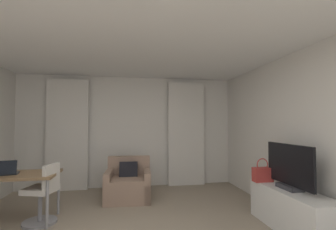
{
  "coord_description": "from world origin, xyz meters",
  "views": [
    {
      "loc": [
        -0.05,
        -2.72,
        1.49
      ],
      "look_at": [
        0.63,
        1.22,
        1.63
      ],
      "focal_mm": 25.27,
      "sensor_mm": 36.0,
      "label": 1
    }
  ],
  "objects_px": {
    "desk": "(14,178)",
    "laptop": "(5,172)",
    "tv_flatscreen": "(289,168)",
    "handbag_primary": "(263,174)",
    "armchair": "(128,185)",
    "desk_chair": "(43,197)",
    "tv_console": "(292,211)"
  },
  "relations": [
    {
      "from": "desk",
      "to": "laptop",
      "type": "height_order",
      "value": "laptop"
    },
    {
      "from": "tv_flatscreen",
      "to": "handbag_primary",
      "type": "height_order",
      "value": "tv_flatscreen"
    },
    {
      "from": "desk",
      "to": "laptop",
      "type": "relative_size",
      "value": 3.3
    },
    {
      "from": "armchair",
      "to": "desk",
      "type": "xyz_separation_m",
      "value": [
        -1.69,
        -0.84,
        0.38
      ]
    },
    {
      "from": "desk_chair",
      "to": "handbag_primary",
      "type": "bearing_deg",
      "value": -6.12
    },
    {
      "from": "desk_chair",
      "to": "tv_flatscreen",
      "type": "relative_size",
      "value": 0.95
    },
    {
      "from": "desk",
      "to": "laptop",
      "type": "distance_m",
      "value": 0.16
    },
    {
      "from": "laptop",
      "to": "desk",
      "type": "bearing_deg",
      "value": 28.26
    },
    {
      "from": "desk_chair",
      "to": "desk",
      "type": "bearing_deg",
      "value": 169.93
    },
    {
      "from": "armchair",
      "to": "desk_chair",
      "type": "xyz_separation_m",
      "value": [
        -1.27,
        -0.92,
        0.11
      ]
    },
    {
      "from": "armchair",
      "to": "desk_chair",
      "type": "relative_size",
      "value": 1.02
    },
    {
      "from": "desk",
      "to": "armchair",
      "type": "bearing_deg",
      "value": 26.48
    },
    {
      "from": "armchair",
      "to": "tv_flatscreen",
      "type": "height_order",
      "value": "tv_flatscreen"
    },
    {
      "from": "tv_flatscreen",
      "to": "armchair",
      "type": "bearing_deg",
      "value": 141.99
    },
    {
      "from": "desk_chair",
      "to": "tv_console",
      "type": "xyz_separation_m",
      "value": [
        3.5,
        -0.86,
        -0.11
      ]
    },
    {
      "from": "laptop",
      "to": "handbag_primary",
      "type": "xyz_separation_m",
      "value": [
        3.9,
        -0.38,
        -0.09
      ]
    },
    {
      "from": "desk",
      "to": "tv_flatscreen",
      "type": "distance_m",
      "value": 4.03
    },
    {
      "from": "desk_chair",
      "to": "laptop",
      "type": "bearing_deg",
      "value": 177.8
    },
    {
      "from": "armchair",
      "to": "handbag_primary",
      "type": "relative_size",
      "value": 2.45
    },
    {
      "from": "desk_chair",
      "to": "laptop",
      "type": "relative_size",
      "value": 2.42
    },
    {
      "from": "desk",
      "to": "desk_chair",
      "type": "bearing_deg",
      "value": -10.07
    },
    {
      "from": "armchair",
      "to": "laptop",
      "type": "xyz_separation_m",
      "value": [
        -1.79,
        -0.9,
        0.49
      ]
    },
    {
      "from": "desk",
      "to": "desk_chair",
      "type": "relative_size",
      "value": 1.37
    },
    {
      "from": "desk",
      "to": "desk_chair",
      "type": "xyz_separation_m",
      "value": [
        0.42,
        -0.08,
        -0.28
      ]
    },
    {
      "from": "desk",
      "to": "handbag_primary",
      "type": "bearing_deg",
      "value": -6.56
    },
    {
      "from": "desk",
      "to": "laptop",
      "type": "bearing_deg",
      "value": -151.74
    },
    {
      "from": "tv_flatscreen",
      "to": "handbag_primary",
      "type": "bearing_deg",
      "value": 105.36
    },
    {
      "from": "tv_console",
      "to": "laptop",
      "type": "bearing_deg",
      "value": 167.61
    },
    {
      "from": "laptop",
      "to": "tv_console",
      "type": "xyz_separation_m",
      "value": [
        4.02,
        -0.88,
        -0.5
      ]
    },
    {
      "from": "tv_console",
      "to": "handbag_primary",
      "type": "relative_size",
      "value": 3.73
    },
    {
      "from": "handbag_primary",
      "to": "desk_chair",
      "type": "bearing_deg",
      "value": 173.88
    },
    {
      "from": "desk_chair",
      "to": "tv_console",
      "type": "distance_m",
      "value": 3.6
    }
  ]
}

